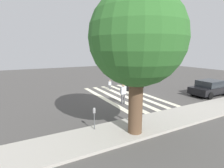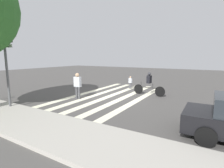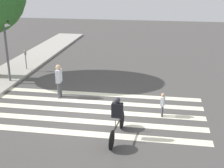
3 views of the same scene
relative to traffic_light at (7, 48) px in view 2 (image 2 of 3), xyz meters
The scene contains 7 objects.
ground_plane 6.89m from the traffic_light, 119.82° to the right, with size 60.00×60.00×0.00m, color #4C4947.
sidewalk_curb 4.44m from the traffic_light, 162.89° to the left, with size 36.00×2.50×0.14m.
crosswalk_stripes 6.89m from the traffic_light, 119.82° to the right, with size 4.67×10.00×0.01m.
traffic_light is the anchor object (origin of this frame).
pedestrian_adult_tall_backpack 4.34m from the traffic_light, 116.35° to the right, with size 0.48×0.25×1.71m.
pedestrian_adult_yellow_jacket 9.33m from the traffic_light, 110.04° to the right, with size 0.32×0.20×1.07m.
cyclist_far_lane 8.90m from the traffic_light, 127.92° to the right, with size 2.36×0.42×1.65m.
Camera 2 is at (-6.24, 10.42, 2.77)m, focal length 28.00 mm.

